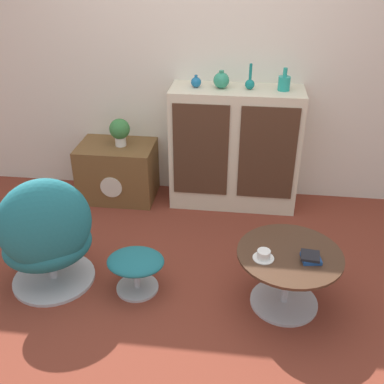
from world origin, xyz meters
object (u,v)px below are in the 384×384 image
at_px(vase_rightmost, 284,83).
at_px(teacup, 264,255).
at_px(egg_chair, 47,236).
at_px(vase_leftmost, 196,82).
at_px(book_stack, 311,257).
at_px(vase_inner_right, 250,83).
at_px(sideboard, 234,148).
at_px(ottoman, 136,266).
at_px(tv_console, 118,171).
at_px(vase_inner_left, 221,80).
at_px(coffee_table, 288,271).
at_px(potted_plant, 120,130).

relative_size(vase_rightmost, teacup, 1.37).
xyz_separation_m(egg_chair, vase_leftmost, (0.83, 1.31, 0.69)).
relative_size(teacup, book_stack, 1.01).
relative_size(vase_leftmost, vase_inner_right, 0.49).
bearing_deg(egg_chair, vase_rightmost, 40.34).
height_order(vase_inner_right, book_stack, vase_inner_right).
bearing_deg(sideboard, ottoman, -114.74).
xyz_separation_m(tv_console, vase_inner_left, (0.92, 0.03, 0.86)).
relative_size(coffee_table, vase_leftmost, 6.60).
bearing_deg(sideboard, vase_rightmost, 0.60).
bearing_deg(vase_rightmost, egg_chair, -139.66).
relative_size(sideboard, book_stack, 8.39).
xyz_separation_m(coffee_table, vase_inner_right, (-0.31, 1.30, 0.84)).
distance_m(vase_inner_right, potted_plant, 1.19).
xyz_separation_m(egg_chair, vase_rightmost, (1.54, 1.31, 0.71)).
bearing_deg(book_stack, tv_console, 139.97).
height_order(ottoman, potted_plant, potted_plant).
bearing_deg(sideboard, egg_chair, -131.94).
bearing_deg(vase_leftmost, potted_plant, -177.22).
xyz_separation_m(vase_inner_right, vase_rightmost, (0.27, 0.00, 0.01)).
relative_size(egg_chair, vase_inner_right, 4.19).
bearing_deg(vase_inner_left, ottoman, -109.60).
relative_size(egg_chair, teacup, 6.49).
bearing_deg(vase_leftmost, vase_rightmost, 0.00).
xyz_separation_m(ottoman, vase_inner_right, (0.69, 1.29, 0.90)).
relative_size(ottoman, teacup, 2.94).
bearing_deg(book_stack, sideboard, 111.13).
xyz_separation_m(ottoman, vase_leftmost, (0.25, 1.29, 0.89)).
relative_size(potted_plant, book_stack, 1.89).
relative_size(sideboard, vase_rightmost, 6.09).
height_order(tv_console, vase_rightmost, vase_rightmost).
relative_size(ottoman, vase_leftmost, 3.87).
height_order(vase_inner_right, vase_rightmost, vase_inner_right).
bearing_deg(egg_chair, book_stack, -1.62).
xyz_separation_m(tv_console, vase_rightmost, (1.42, 0.03, 0.86)).
bearing_deg(teacup, potted_plant, 132.81).
xyz_separation_m(tv_console, ottoman, (0.46, -1.25, -0.05)).
relative_size(sideboard, potted_plant, 4.45).
height_order(ottoman, vase_rightmost, vase_rightmost).
xyz_separation_m(coffee_table, book_stack, (0.12, -0.06, 0.16)).
distance_m(egg_chair, book_stack, 1.69).
relative_size(vase_inner_left, teacup, 1.09).
height_order(egg_chair, potted_plant, egg_chair).
xyz_separation_m(vase_inner_right, teacup, (0.14, -1.37, -0.67)).
xyz_separation_m(coffee_table, vase_leftmost, (-0.74, 1.30, 0.83)).
xyz_separation_m(ottoman, potted_plant, (-0.41, 1.25, 0.45)).
distance_m(tv_console, book_stack, 2.06).
bearing_deg(vase_inner_left, egg_chair, -128.46).
height_order(vase_inner_left, teacup, vase_inner_left).
height_order(vase_rightmost, potted_plant, vase_rightmost).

